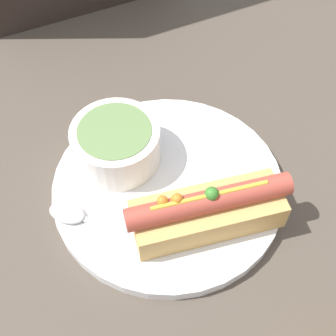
{
  "coord_description": "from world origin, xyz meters",
  "views": [
    {
      "loc": [
        -0.13,
        -0.28,
        0.47
      ],
      "look_at": [
        0.0,
        0.0,
        0.05
      ],
      "focal_mm": 50.0,
      "sensor_mm": 36.0,
      "label": 1
    }
  ],
  "objects": [
    {
      "name": "ground_plane",
      "position": [
        0.0,
        0.0,
        0.0
      ],
      "size": [
        4.0,
        4.0,
        0.0
      ],
      "primitive_type": "plane",
      "color": "#4C4238"
    },
    {
      "name": "dinner_plate",
      "position": [
        0.0,
        0.0,
        0.01
      ],
      "size": [
        0.27,
        0.27,
        0.02
      ],
      "color": "white",
      "rests_on": "ground_plane"
    },
    {
      "name": "soup_bowl",
      "position": [
        -0.04,
        0.06,
        0.04
      ],
      "size": [
        0.11,
        0.11,
        0.05
      ],
      "color": "silver",
      "rests_on": "dinner_plate"
    },
    {
      "name": "spoon",
      "position": [
        -0.11,
        -0.0,
        0.02
      ],
      "size": [
        0.12,
        0.12,
        0.01
      ],
      "rotation": [
        0.0,
        0.0,
        2.35
      ],
      "color": "#B7B7BC",
      "rests_on": "dinner_plate"
    },
    {
      "name": "hot_dog",
      "position": [
        0.02,
        -0.07,
        0.04
      ],
      "size": [
        0.18,
        0.08,
        0.06
      ],
      "rotation": [
        0.0,
        0.0,
        -0.18
      ],
      "color": "tan",
      "rests_on": "dinner_plate"
    }
  ]
}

